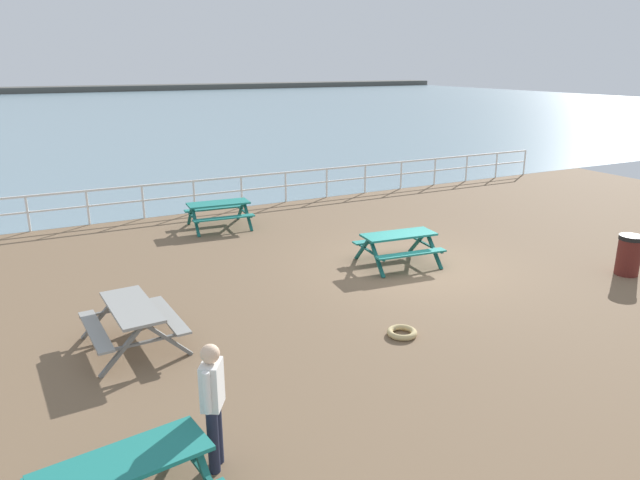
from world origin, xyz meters
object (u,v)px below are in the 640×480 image
Objects in this scene: picnic_table_mid_centre at (219,209)px; picnic_table_far_left at (132,316)px; litter_bin at (629,255)px; picnic_table_near_right at (125,475)px; picnic_table_near_left at (399,241)px; visitor at (213,399)px.

picnic_table_mid_centre and picnic_table_far_left have the same top height.
picnic_table_far_left is at bearing 171.76° from litter_bin.
picnic_table_near_right is 1.05× the size of picnic_table_far_left.
picnic_table_mid_centre is 7.61m from picnic_table_far_left.
visitor is at bearing -134.75° from picnic_table_near_left.
picnic_table_near_left is 1.17× the size of visitor.
picnic_table_mid_centre is 1.00× the size of picnic_table_far_left.
picnic_table_far_left is at bearing 70.65° from picnic_table_near_right.
picnic_table_far_left is 1.99× the size of litter_bin.
litter_bin is at bearing -137.09° from visitor.
visitor is at bearing -179.17° from picnic_table_far_left.
visitor reaches higher than picnic_table_near_left.
litter_bin reaches higher than picnic_table_near_left.
picnic_table_mid_centre is at bearing 59.21° from picnic_table_near_right.
picnic_table_near_left is at bearing -56.97° from picnic_table_mid_centre.
picnic_table_near_left is 8.16m from visitor.
visitor is at bearing -104.28° from picnic_table_mid_centre.
picnic_table_near_right is (-7.39, -5.63, 0.00)m from picnic_table_near_left.
picnic_table_near_right is 12.00m from litter_bin.
litter_bin is at bearing 4.11° from picnic_table_near_right.
visitor reaches higher than picnic_table_mid_centre.
picnic_table_near_right is 1.24m from visitor.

